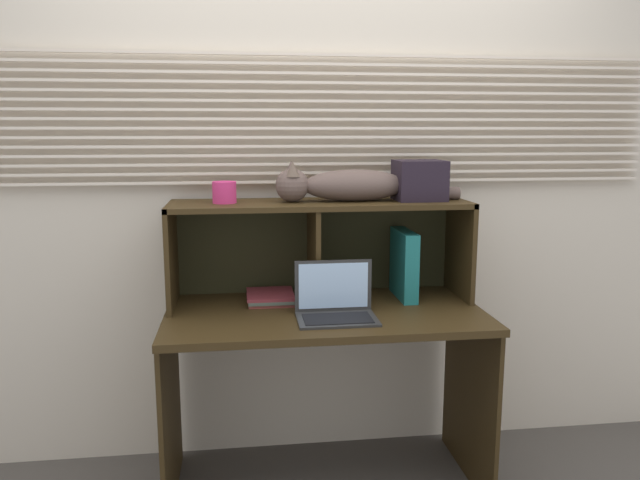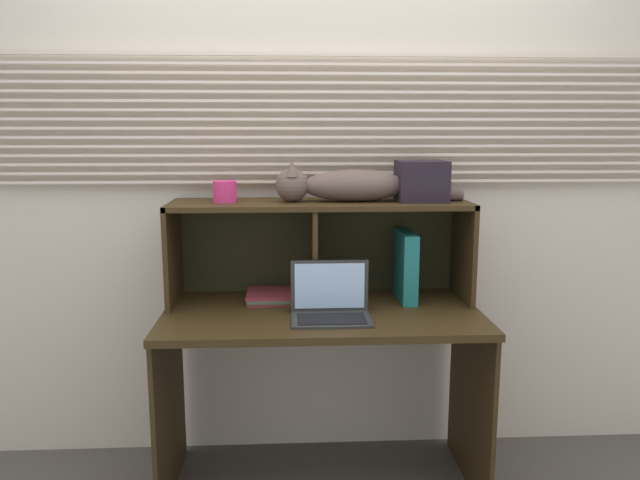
% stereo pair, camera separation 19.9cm
% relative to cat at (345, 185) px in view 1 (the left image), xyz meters
% --- Properties ---
extents(back_panel_with_blinds, '(4.40, 0.08, 2.50)m').
position_rel_cat_xyz_m(back_panel_with_blinds, '(-0.10, 0.22, -0.01)').
color(back_panel_with_blinds, beige).
rests_on(back_panel_with_blinds, ground).
extents(desk, '(1.29, 0.67, 0.78)m').
position_rel_cat_xyz_m(desk, '(-0.10, -0.15, -0.66)').
color(desk, '#342611').
rests_on(desk, ground).
extents(hutch_shelf_unit, '(1.26, 0.35, 0.43)m').
position_rel_cat_xyz_m(hutch_shelf_unit, '(-0.11, 0.03, -0.20)').
color(hutch_shelf_unit, '#342611').
rests_on(hutch_shelf_unit, desk).
extents(cat, '(0.79, 0.16, 0.17)m').
position_rel_cat_xyz_m(cat, '(0.00, 0.00, 0.00)').
color(cat, brown).
rests_on(cat, hutch_shelf_unit).
extents(laptop, '(0.31, 0.21, 0.22)m').
position_rel_cat_xyz_m(laptop, '(-0.08, -0.26, -0.45)').
color(laptop, '#2E2E2E').
rests_on(laptop, desk).
extents(binder_upright, '(0.06, 0.26, 0.30)m').
position_rel_cat_xyz_m(binder_upright, '(0.27, 0.00, -0.35)').
color(binder_upright, '#1C7070').
rests_on(binder_upright, desk).
extents(book_stack, '(0.20, 0.21, 0.04)m').
position_rel_cat_xyz_m(book_stack, '(-0.32, 0.00, -0.48)').
color(book_stack, brown).
rests_on(book_stack, desk).
extents(small_basket, '(0.10, 0.10, 0.09)m').
position_rel_cat_xyz_m(small_basket, '(-0.50, 0.00, -0.02)').
color(small_basket, '#D73274').
rests_on(small_basket, hutch_shelf_unit).
extents(storage_box, '(0.21, 0.18, 0.17)m').
position_rel_cat_xyz_m(storage_box, '(0.32, 0.00, 0.02)').
color(storage_box, black).
rests_on(storage_box, hutch_shelf_unit).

